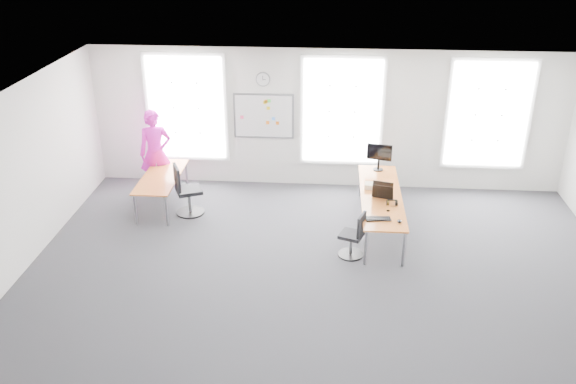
# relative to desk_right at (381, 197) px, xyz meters

# --- Properties ---
(floor) EXTENTS (10.00, 10.00, 0.00)m
(floor) POSITION_rel_desk_right_xyz_m (-1.06, -2.08, -0.65)
(floor) COLOR #2C2B30
(floor) RESTS_ON ground
(ceiling) EXTENTS (10.00, 10.00, 0.00)m
(ceiling) POSITION_rel_desk_right_xyz_m (-1.06, -2.08, 2.35)
(ceiling) COLOR white
(ceiling) RESTS_ON ground
(wall_back) EXTENTS (10.00, 0.00, 10.00)m
(wall_back) POSITION_rel_desk_right_xyz_m (-1.06, 1.92, 0.85)
(wall_back) COLOR white
(wall_back) RESTS_ON ground
(wall_left) EXTENTS (0.00, 10.00, 10.00)m
(wall_left) POSITION_rel_desk_right_xyz_m (-6.06, -2.08, 0.85)
(wall_left) COLOR white
(wall_left) RESTS_ON ground
(window_left) EXTENTS (1.60, 0.06, 2.20)m
(window_left) POSITION_rel_desk_right_xyz_m (-4.06, 1.89, 1.05)
(window_left) COLOR silver
(window_left) RESTS_ON wall_back
(window_mid) EXTENTS (1.60, 0.06, 2.20)m
(window_mid) POSITION_rel_desk_right_xyz_m (-0.76, 1.89, 1.05)
(window_mid) COLOR silver
(window_mid) RESTS_ON wall_back
(window_right) EXTENTS (1.60, 0.06, 2.20)m
(window_right) POSITION_rel_desk_right_xyz_m (2.24, 1.89, 1.05)
(window_right) COLOR silver
(window_right) RESTS_ON wall_back
(desk_right) EXTENTS (0.76, 2.85, 0.69)m
(desk_right) POSITION_rel_desk_right_xyz_m (0.00, 0.00, 0.00)
(desk_right) COLOR #CB632D
(desk_right) RESTS_ON ground
(desk_left) EXTENTS (0.73, 1.82, 0.66)m
(desk_left) POSITION_rel_desk_right_xyz_m (-4.36, 0.61, -0.04)
(desk_left) COLOR #CB632D
(desk_left) RESTS_ON ground
(chair_right) EXTENTS (0.49, 0.49, 0.84)m
(chair_right) POSITION_rel_desk_right_xyz_m (-0.51, -1.09, -0.28)
(chair_right) COLOR black
(chair_right) RESTS_ON ground
(chair_left) EXTENTS (0.62, 0.62, 1.04)m
(chair_left) POSITION_rel_desk_right_xyz_m (-3.79, 0.30, -0.19)
(chair_left) COLOR black
(chair_left) RESTS_ON ground
(person) EXTENTS (0.77, 0.62, 1.83)m
(person) POSITION_rel_desk_right_xyz_m (-4.61, 1.22, 0.27)
(person) COLOR #DC1CBB
(person) RESTS_ON ground
(whiteboard) EXTENTS (1.20, 0.03, 0.90)m
(whiteboard) POSITION_rel_desk_right_xyz_m (-2.41, 1.89, 0.90)
(whiteboard) COLOR white
(whiteboard) RESTS_ON wall_back
(wall_clock) EXTENTS (0.30, 0.04, 0.30)m
(wall_clock) POSITION_rel_desk_right_xyz_m (-2.41, 1.89, 1.70)
(wall_clock) COLOR gray
(wall_clock) RESTS_ON wall_back
(keyboard) EXTENTS (0.45, 0.22, 0.02)m
(keyboard) POSITION_rel_desk_right_xyz_m (-0.11, -1.00, 0.06)
(keyboard) COLOR black
(keyboard) RESTS_ON desk_right
(mouse) EXTENTS (0.10, 0.14, 0.05)m
(mouse) POSITION_rel_desk_right_xyz_m (0.24, -1.09, 0.07)
(mouse) COLOR black
(mouse) RESTS_ON desk_right
(lens_cap) EXTENTS (0.07, 0.07, 0.01)m
(lens_cap) POSITION_rel_desk_right_xyz_m (0.08, -0.67, 0.05)
(lens_cap) COLOR black
(lens_cap) RESTS_ON desk_right
(headphones) EXTENTS (0.20, 0.11, 0.12)m
(headphones) POSITION_rel_desk_right_xyz_m (0.16, -0.43, 0.10)
(headphones) COLOR black
(headphones) RESTS_ON desk_right
(laptop_sleeve) EXTENTS (0.39, 0.30, 0.31)m
(laptop_sleeve) POSITION_rel_desk_right_xyz_m (0.01, -0.16, 0.20)
(laptop_sleeve) COLOR black
(laptop_sleeve) RESTS_ON desk_right
(paper_stack) EXTENTS (0.30, 0.23, 0.10)m
(paper_stack) POSITION_rel_desk_right_xyz_m (-0.16, 0.28, 0.09)
(paper_stack) COLOR beige
(paper_stack) RESTS_ON desk_right
(monitor) EXTENTS (0.50, 0.21, 0.56)m
(monitor) POSITION_rel_desk_right_xyz_m (0.01, 1.17, 0.38)
(monitor) COLOR black
(monitor) RESTS_ON desk_right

